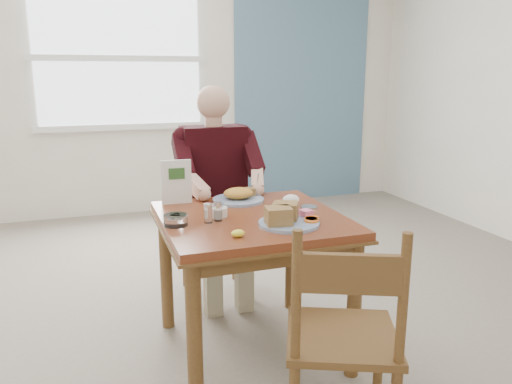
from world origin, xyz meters
name	(u,v)px	position (x,y,z in m)	size (l,w,h in m)	color
floor	(252,348)	(0.00, 0.00, 0.00)	(6.00, 6.00, 0.00)	slate
wall_back	(160,79)	(0.00, 3.00, 1.40)	(5.50, 5.50, 0.00)	white
accent_panel	(303,78)	(1.60, 2.98, 1.40)	(1.60, 0.02, 2.80)	slate
lemon_wedge	(238,233)	(-0.16, -0.30, 0.77)	(0.06, 0.04, 0.03)	#FFF735
napkin	(291,200)	(0.27, 0.13, 0.78)	(0.09, 0.08, 0.06)	white
metal_dish	(309,207)	(0.34, 0.04, 0.76)	(0.09, 0.09, 0.01)	silver
window	(119,58)	(-0.40, 2.97, 1.60)	(1.72, 0.04, 1.42)	white
table	(251,236)	(0.00, 0.00, 0.64)	(0.92, 0.92, 0.75)	maroon
chair_far	(214,223)	(0.00, 0.80, 0.48)	(0.42, 0.42, 0.95)	brown
chair_near	(343,340)	(0.09, -0.82, 0.48)	(0.55, 0.55, 0.95)	brown
diner	(217,177)	(0.00, 0.71, 0.81)	(0.53, 0.56, 1.39)	tan
near_plate	(286,217)	(0.11, -0.20, 0.79)	(0.36, 0.36, 0.10)	white
far_plate	(239,196)	(0.03, 0.31, 0.78)	(0.37, 0.37, 0.08)	white
caddy	(218,212)	(-0.16, 0.04, 0.77)	(0.11, 0.11, 0.07)	white
shakers	(213,212)	(-0.21, -0.04, 0.80)	(0.11, 0.07, 0.10)	white
creamer	(176,220)	(-0.39, -0.04, 0.78)	(0.15, 0.15, 0.05)	white
menu	(176,182)	(-0.32, 0.36, 0.87)	(0.17, 0.02, 0.25)	white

